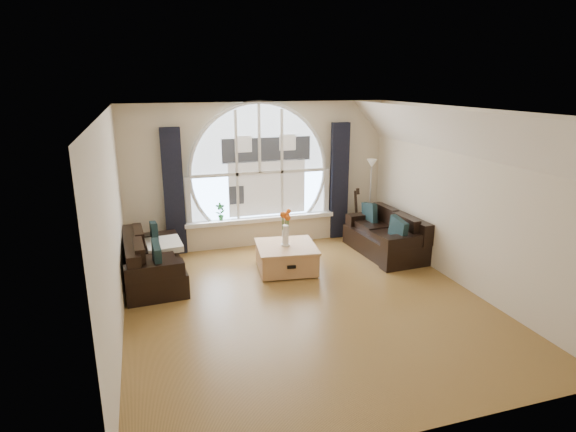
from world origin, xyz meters
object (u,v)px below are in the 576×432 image
object	(u,v)px
vase_flowers	(285,223)
floor_lamp	(370,199)
sofa_left	(153,258)
coffee_chest	(286,256)
guitar	(354,213)
potted_plant	(220,212)
sofa_right	(385,233)

from	to	relation	value
vase_flowers	floor_lamp	distance (m)	2.38
sofa_left	coffee_chest	xyz separation A→B (m)	(2.13, -0.15, -0.16)
guitar	coffee_chest	bearing A→B (deg)	-146.84
potted_plant	guitar	bearing A→B (deg)	-4.97
coffee_chest	guitar	size ratio (longest dim) A/B	0.91
sofa_right	vase_flowers	size ratio (longest dim) A/B	2.39
potted_plant	sofa_right	bearing A→B (deg)	-22.63
sofa_left	potted_plant	bearing A→B (deg)	40.43
potted_plant	floor_lamp	bearing A→B (deg)	-4.97
sofa_right	coffee_chest	xyz separation A→B (m)	(-1.95, -0.21, -0.16)
sofa_right	vase_flowers	xyz separation A→B (m)	(-1.96, -0.21, 0.42)
sofa_right	potted_plant	distance (m)	3.06
coffee_chest	sofa_left	bearing A→B (deg)	-176.93
sofa_right	potted_plant	size ratio (longest dim) A/B	4.99
sofa_left	vase_flowers	distance (m)	2.17
coffee_chest	sofa_right	bearing A→B (deg)	13.37
floor_lamp	potted_plant	distance (m)	2.96
coffee_chest	floor_lamp	size ratio (longest dim) A/B	0.60
floor_lamp	sofa_right	bearing A→B (deg)	-98.87
sofa_left	coffee_chest	size ratio (longest dim) A/B	1.72
sofa_left	guitar	size ratio (longest dim) A/B	1.57
vase_flowers	guitar	world-z (taller)	vase_flowers
sofa_right	potted_plant	world-z (taller)	potted_plant
sofa_left	potted_plant	world-z (taller)	potted_plant
vase_flowers	guitar	distance (m)	2.15
coffee_chest	vase_flowers	bearing A→B (deg)	172.98
sofa_left	coffee_chest	world-z (taller)	sofa_left
floor_lamp	potted_plant	xyz separation A→B (m)	(-2.95, 0.26, -0.08)
coffee_chest	potted_plant	distance (m)	1.70
vase_flowers	potted_plant	size ratio (longest dim) A/B	2.09
sofa_left	sofa_right	distance (m)	4.08
coffee_chest	potted_plant	bearing A→B (deg)	128.92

